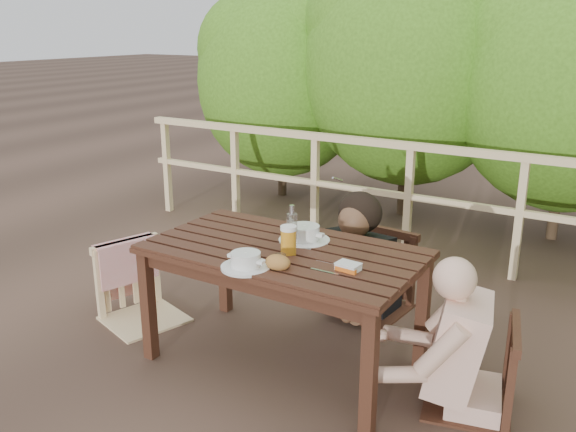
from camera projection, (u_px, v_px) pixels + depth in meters
The scene contains 16 objects.
ground at pixel (284, 361), 3.65m from camera, with size 60.00×60.00×0.00m, color brown.
table at pixel (284, 307), 3.55m from camera, with size 1.54×0.86×0.71m, color #351C12.
chair_left at pixel (140, 253), 4.01m from camera, with size 0.49×0.49×0.99m, color beige.
chair_far at pixel (370, 240), 4.17m from camera, with size 0.51×0.51×1.04m, color #351C12.
chair_right at pixel (475, 327), 3.09m from camera, with size 0.46×0.46×0.92m, color #351C12.
woman at pixel (372, 217), 4.14m from camera, with size 0.55×0.67×1.36m, color black, non-canonical shape.
diner_right at pixel (485, 289), 3.01m from camera, with size 0.55×0.67×1.35m, color beige, non-canonical shape.
railing at pixel (408, 202), 5.13m from camera, with size 5.60×0.10×1.01m, color beige.
hedge_row at pixel (507, 28), 5.49m from camera, with size 6.60×1.60×3.80m, color #3F701A, non-canonical shape.
soup_near at pixel (246, 260), 3.17m from camera, with size 0.26×0.26×0.09m, color white.
soup_far at pixel (304, 234), 3.56m from camera, with size 0.30×0.30×0.10m, color white.
bread_roll at pixel (278, 263), 3.15m from camera, with size 0.14×0.11×0.08m, color #975825.
beer_glass at pixel (289, 241), 3.33m from camera, with size 0.09×0.09×0.17m, color orange.
bottle at pixel (292, 227), 3.43m from camera, with size 0.06×0.06×0.26m, color white.
tumbler at pixel (280, 261), 3.19m from camera, with size 0.06×0.06×0.07m, color silver.
butter_tub at pixel (348, 268), 3.12m from camera, with size 0.12×0.09×0.05m, color white.
Camera 1 is at (1.70, -2.74, 1.93)m, focal length 37.97 mm.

